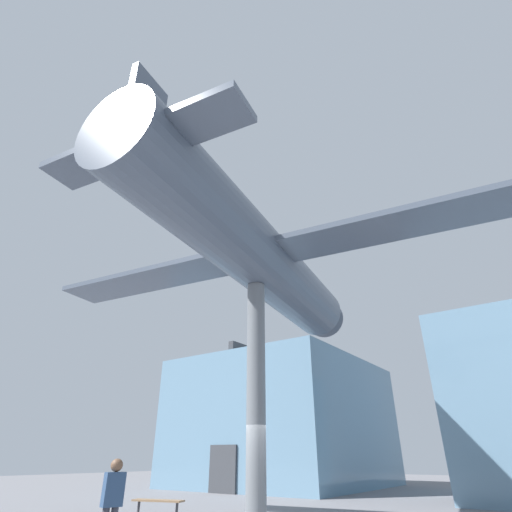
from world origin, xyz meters
The scene contains 5 objects.
glass_pavilion_left centered at (-8.47, 15.23, 3.76)m, with size 11.29×12.82×8.11m.
support_pylon_central centered at (0.00, 0.00, 3.34)m, with size 0.55×0.55×6.68m.
suspended_airplane centered at (-0.04, 0.25, 7.76)m, with size 16.54×14.62×3.25m.
visitor_person centered at (-0.96, -3.71, 0.97)m, with size 0.33×0.45×1.69m.
plaza_bench centered at (-4.18, 0.51, 0.44)m, with size 1.74×0.90×0.50m.
Camera 1 is at (6.95, -9.74, 1.72)m, focal length 28.00 mm.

